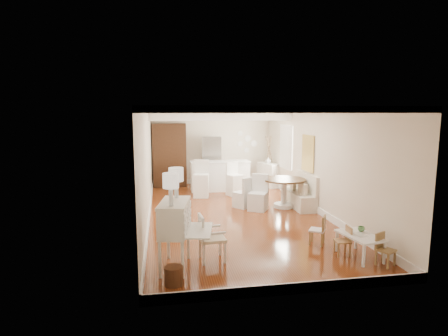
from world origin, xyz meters
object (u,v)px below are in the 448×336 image
object	(u,v)px
secretary_bureau	(175,235)
kids_chair_a	(342,241)
gustavian_armchair	(212,238)
bar_stool_left	(201,179)
fridge	(221,161)
sideboard	(269,175)
kids_chair_b	(317,230)
dining_table	(284,193)
bar_stool_right	(235,179)
pantry_cabinet	(169,155)
kids_chair_c	(386,250)
slip_chair_far	(243,192)
wicker_basket	(174,276)
breakfast_counter	(220,176)
kids_table	(360,246)
slip_chair_near	(258,193)

from	to	relation	value
secretary_bureau	kids_chair_a	size ratio (longest dim) A/B	2.08
gustavian_armchair	bar_stool_left	bearing A→B (deg)	-8.26
fridge	sideboard	size ratio (longest dim) A/B	1.99
sideboard	kids_chair_b	bearing A→B (deg)	-118.53
dining_table	sideboard	distance (m)	3.00
bar_stool_right	pantry_cabinet	world-z (taller)	pantry_cabinet
kids_chair_b	bar_stool_right	xyz separation A→B (m)	(-0.79, 4.73, 0.23)
kids_chair_a	kids_chair_c	size ratio (longest dim) A/B	0.97
kids_chair_b	bar_stool_right	world-z (taller)	bar_stool_right
kids_chair_b	dining_table	bearing A→B (deg)	-151.83
secretary_bureau	fridge	bearing A→B (deg)	85.46
bar_stool_right	fridge	world-z (taller)	fridge
gustavian_armchair	slip_chair_far	xyz separation A→B (m)	(1.38, 3.68, 0.01)
wicker_basket	kids_chair_b	world-z (taller)	kids_chair_b
kids_chair_a	bar_stool_right	bearing A→B (deg)	-164.41
kids_chair_c	sideboard	xyz separation A→B (m)	(-0.04, 7.22, 0.14)
pantry_cabinet	sideboard	size ratio (longest dim) A/B	2.54
gustavian_armchair	breakfast_counter	bearing A→B (deg)	-14.67
secretary_bureau	fridge	distance (m)	7.63
kids_chair_a	fridge	xyz separation A→B (m)	(-1.17, 7.31, 0.61)
kids_chair_a	slip_chair_far	xyz separation A→B (m)	(-1.10, 3.85, 0.16)
breakfast_counter	sideboard	bearing A→B (deg)	11.26
kids_table	dining_table	size ratio (longest dim) A/B	0.73
kids_chair_a	kids_chair_b	size ratio (longest dim) A/B	0.92
dining_table	sideboard	xyz separation A→B (m)	(0.42, 2.97, 0.02)
kids_chair_c	breakfast_counter	size ratio (longest dim) A/B	0.29
kids_table	breakfast_counter	xyz separation A→B (m)	(-1.64, 6.42, 0.29)
bar_stool_left	slip_chair_far	bearing A→B (deg)	-45.46
kids_chair_c	fridge	bearing A→B (deg)	73.89
bar_stool_right	fridge	size ratio (longest dim) A/B	0.61
gustavian_armchair	fridge	world-z (taller)	fridge
kids_chair_b	kids_chair_c	xyz separation A→B (m)	(0.76, -1.23, -0.02)
sideboard	bar_stool_right	bearing A→B (deg)	-161.87
bar_stool_left	sideboard	size ratio (longest dim) A/B	1.31
kids_chair_a	bar_stool_right	xyz separation A→B (m)	(-1.01, 5.38, 0.26)
kids_chair_b	bar_stool_left	xyz separation A→B (m)	(-1.89, 4.72, 0.28)
slip_chair_far	bar_stool_left	size ratio (longest dim) A/B	0.75
slip_chair_near	slip_chair_far	world-z (taller)	slip_chair_near
breakfast_counter	sideboard	world-z (taller)	breakfast_counter
kids_table	fridge	distance (m)	7.64
breakfast_counter	pantry_cabinet	size ratio (longest dim) A/B	0.89
kids_chair_a	fridge	distance (m)	7.43
dining_table	kids_chair_c	bearing A→B (deg)	-83.79
kids_chair_c	slip_chair_near	bearing A→B (deg)	79.17
breakfast_counter	bar_stool_right	world-z (taller)	bar_stool_right
kids_table	slip_chair_near	world-z (taller)	slip_chair_near
pantry_cabinet	sideboard	xyz separation A→B (m)	(3.55, -0.71, -0.72)
secretary_bureau	pantry_cabinet	bearing A→B (deg)	99.89
gustavian_armchair	wicker_basket	size ratio (longest dim) A/B	2.89
wicker_basket	kids_table	size ratio (longest dim) A/B	0.34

